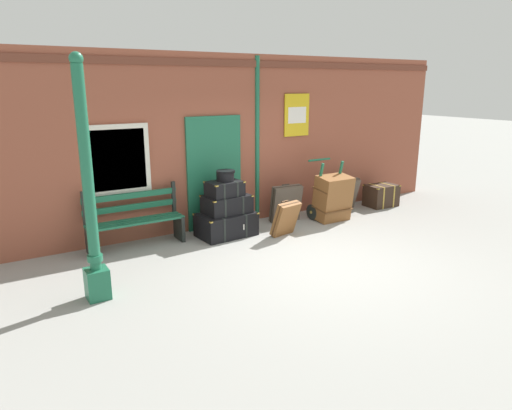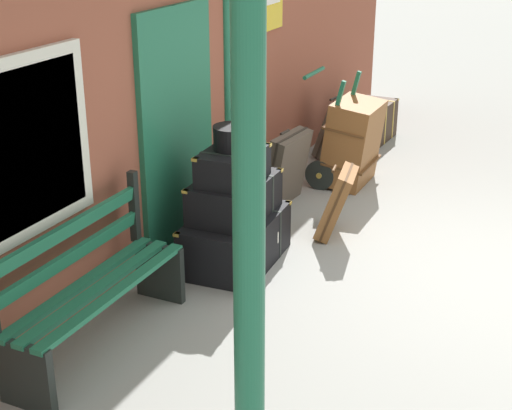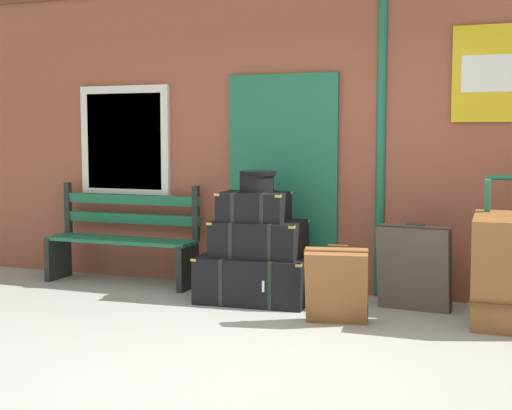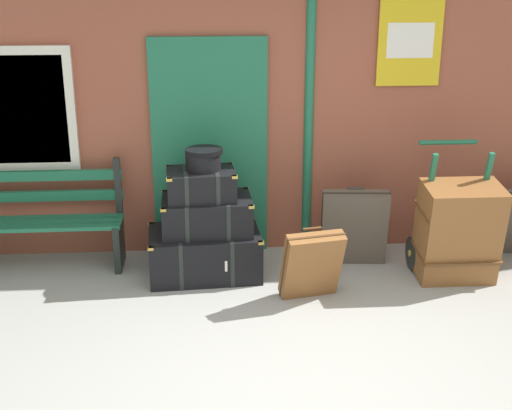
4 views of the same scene
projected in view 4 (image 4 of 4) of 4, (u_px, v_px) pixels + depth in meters
name	position (u px, v px, depth m)	size (l,w,h in m)	color
ground_plane	(290.00, 387.00, 4.73)	(60.00, 60.00, 0.00)	gray
brick_facade	(259.00, 88.00, 6.64)	(10.40, 0.35, 3.20)	brown
platform_bench	(36.00, 222.00, 6.47)	(1.60, 0.43, 1.01)	#1E6647
steamer_trunk_base	(205.00, 253.00, 6.36)	(1.05, 0.71, 0.43)	black
steamer_trunk_middle	(207.00, 214.00, 6.26)	(0.83, 0.58, 0.33)	black
steamer_trunk_top	(201.00, 184.00, 6.15)	(0.64, 0.49, 0.27)	black
round_hatbox	(203.00, 158.00, 6.08)	(0.33, 0.33, 0.19)	black
porters_trolley	(449.00, 244.00, 6.41)	(0.71, 0.64, 1.19)	black
large_brown_trunk	(458.00, 232.00, 6.18)	(0.70, 0.54, 0.93)	brown
suitcase_charcoal	(312.00, 265.00, 5.85)	(0.55, 0.43, 0.65)	brown
suitcase_brown	(354.00, 227.00, 6.54)	(0.64, 0.34, 0.76)	#51473D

